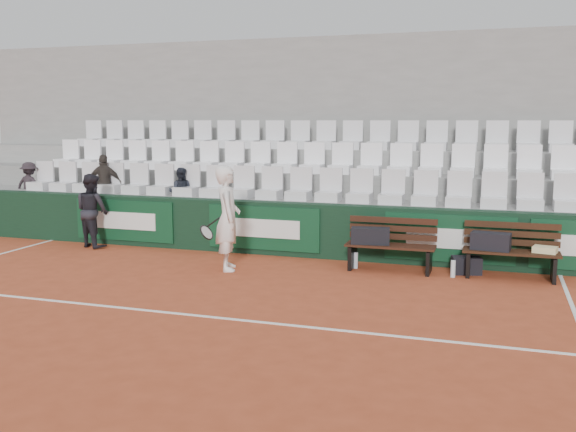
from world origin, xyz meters
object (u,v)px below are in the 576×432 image
object	(u,v)px
bench_right	(510,265)
spectator_a	(29,165)
tennis_player	(228,218)
spectator_b	(104,163)
sports_bag_left	(370,236)
sports_bag_ground	(466,265)
ball_kid	(92,210)
bench_left	(390,258)
water_bottle_far	(453,269)
sports_bag_right	(491,241)
water_bottle_near	(356,260)
spectator_c	(180,170)

from	to	relation	value
bench_right	spectator_a	bearing A→B (deg)	173.88
tennis_player	spectator_b	bearing A→B (deg)	152.34
sports_bag_left	sports_bag_ground	xyz separation A→B (m)	(1.58, 0.21, -0.44)
ball_kid	spectator_b	xyz separation A→B (m)	(-0.33, 0.95, 0.89)
bench_left	water_bottle_far	xyz separation A→B (m)	(1.05, -0.14, -0.09)
bench_right	sports_bag_ground	distance (m)	0.70
sports_bag_right	water_bottle_near	bearing A→B (deg)	-178.25
sports_bag_left	sports_bag_right	size ratio (longest dim) A/B	1.06
bench_left	sports_bag_right	size ratio (longest dim) A/B	2.46
bench_left	sports_bag_ground	world-z (taller)	bench_left
ball_kid	spectator_c	xyz separation A→B (m)	(1.49, 0.95, 0.77)
tennis_player	bench_right	bearing A→B (deg)	10.48
tennis_player	ball_kid	distance (m)	3.53
bench_left	sports_bag_left	world-z (taller)	sports_bag_left
sports_bag_right	spectator_a	size ratio (longest dim) A/B	0.58
water_bottle_far	spectator_a	distance (m)	9.55
spectator_c	sports_bag_left	bearing A→B (deg)	147.51
bench_left	spectator_a	xyz separation A→B (m)	(-8.31, 1.18, 1.30)
sports_bag_right	ball_kid	xyz separation A→B (m)	(-7.64, 0.16, 0.15)
bench_left	spectator_a	distance (m)	8.49
water_bottle_far	spectator_a	bearing A→B (deg)	171.95
bench_right	spectator_c	world-z (taller)	spectator_c
sports_bag_left	spectator_b	bearing A→B (deg)	168.61
bench_left	bench_right	world-z (taller)	same
bench_right	bench_left	bearing A→B (deg)	-177.57
sports_bag_left	spectator_b	xyz separation A→B (m)	(-6.02, 1.21, 1.04)
water_bottle_far	spectator_c	size ratio (longest dim) A/B	0.27
spectator_b	tennis_player	bearing A→B (deg)	131.22
water_bottle_near	sports_bag_right	bearing A→B (deg)	1.75
sports_bag_right	sports_bag_ground	xyz separation A→B (m)	(-0.37, 0.12, -0.45)
bench_left	sports_bag_left	distance (m)	0.50
spectator_c	spectator_b	bearing A→B (deg)	-16.40
bench_right	sports_bag_left	size ratio (longest dim) A/B	2.33
sports_bag_right	water_bottle_near	distance (m)	2.25
sports_bag_right	spectator_a	xyz separation A→B (m)	(-9.92, 1.11, 0.93)
spectator_c	bench_right	bearing A→B (deg)	153.96
sports_bag_ground	water_bottle_near	distance (m)	1.84
bench_right	spectator_a	xyz separation A→B (m)	(-10.24, 1.10, 1.30)
ball_kid	bench_left	bearing A→B (deg)	-161.11
spectator_c	bench_left	bearing A→B (deg)	149.02
tennis_player	bench_left	bearing A→B (deg)	16.11
spectator_a	sports_bag_ground	bearing A→B (deg)	170.28
water_bottle_far	sports_bag_right	bearing A→B (deg)	20.41
sports_bag_ground	sports_bag_left	bearing A→B (deg)	-172.30
sports_bag_right	water_bottle_far	bearing A→B (deg)	-159.59
bench_left	sports_bag_right	bearing A→B (deg)	2.38
bench_right	ball_kid	size ratio (longest dim) A/B	1.01
spectator_a	spectator_b	distance (m)	1.96
sports_bag_ground	water_bottle_far	distance (m)	0.38
tennis_player	sports_bag_left	bearing A→B (deg)	17.64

